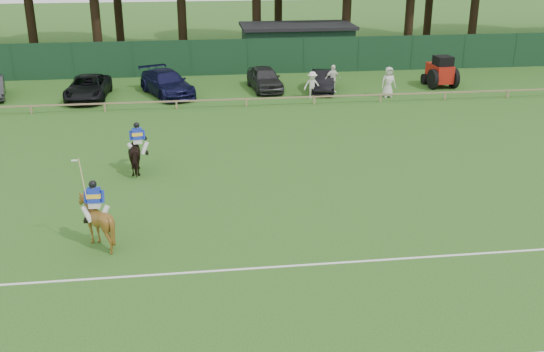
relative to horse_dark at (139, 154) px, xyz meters
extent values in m
plane|color=#1E4C14|center=(4.46, -7.88, -0.79)|extent=(160.00, 160.00, 0.00)
imported|color=black|center=(0.00, 0.00, 0.00)|extent=(1.07, 1.96, 1.58)
imported|color=brown|center=(-0.91, -6.66, 0.04)|extent=(1.43, 1.58, 1.66)
imported|color=black|center=(-3.83, 13.24, -0.10)|extent=(2.47, 5.06, 1.38)
imported|color=#121238|center=(0.87, 13.54, -0.04)|extent=(3.96, 5.62, 1.51)
imported|color=#2D2C2F|center=(7.03, 14.17, -0.05)|extent=(2.19, 4.52, 1.49)
imported|color=black|center=(10.62, 13.32, -0.15)|extent=(2.07, 4.11, 1.29)
imported|color=silver|center=(9.62, 11.61, 0.02)|extent=(1.10, 0.69, 1.62)
imported|color=white|center=(11.12, 12.69, 0.11)|extent=(1.13, 0.71, 1.80)
imported|color=beige|center=(14.28, 11.27, 0.13)|extent=(0.96, 0.67, 1.85)
cube|color=silver|center=(0.00, 0.00, 0.55)|extent=(0.39, 0.30, 0.18)
cube|color=#192FB6|center=(0.00, 0.00, 0.87)|extent=(0.43, 0.35, 0.51)
cube|color=yellow|center=(0.00, 0.00, 0.85)|extent=(0.46, 0.34, 0.18)
sphere|color=black|center=(0.00, 0.00, 1.24)|extent=(0.25, 0.25, 0.25)
cylinder|color=silver|center=(0.26, -0.02, 0.25)|extent=(0.42, 0.37, 0.59)
cylinder|color=silver|center=(-0.25, -0.08, 0.25)|extent=(0.42, 0.32, 0.59)
cube|color=silver|center=(-0.91, -6.66, 0.62)|extent=(0.37, 0.28, 0.18)
cube|color=#192FB6|center=(-0.91, -6.66, 0.94)|extent=(0.42, 0.33, 0.51)
cube|color=yellow|center=(-0.91, -6.66, 0.92)|extent=(0.45, 0.31, 0.18)
sphere|color=black|center=(-0.91, -6.66, 1.31)|extent=(0.25, 0.25, 0.25)
cylinder|color=silver|center=(-0.65, -6.73, 0.32)|extent=(0.42, 0.33, 0.59)
cylinder|color=silver|center=(-1.17, -6.70, 0.32)|extent=(0.42, 0.35, 0.59)
cylinder|color=tan|center=(-1.20, -6.60, 1.49)|extent=(0.25, 0.59, 1.17)
cube|color=silver|center=(4.46, -8.88, -0.79)|extent=(60.00, 0.10, 0.01)
cube|color=#997F5B|center=(4.46, 10.12, -0.34)|extent=(62.00, 0.08, 0.08)
cube|color=#14351E|center=(4.46, 19.12, 0.46)|extent=(92.00, 0.04, 2.50)
cube|color=#14331E|center=(10.46, 22.12, 0.61)|extent=(8.00, 4.00, 2.80)
cube|color=black|center=(10.46, 22.12, 2.13)|extent=(8.40, 4.40, 0.24)
cube|color=#AB190F|center=(18.45, 13.62, 0.10)|extent=(1.23, 2.11, 1.11)
cube|color=black|center=(18.47, 13.28, 0.87)|extent=(1.09, 1.17, 0.77)
cylinder|color=black|center=(17.76, 12.97, -0.15)|extent=(0.34, 1.29, 1.28)
cylinder|color=black|center=(19.21, 13.06, -0.15)|extent=(0.34, 1.29, 1.28)
cylinder|color=black|center=(17.76, 14.43, -0.45)|extent=(0.30, 0.70, 0.68)
cylinder|color=black|center=(19.03, 14.51, -0.45)|extent=(0.30, 0.70, 0.68)
camera|label=1|loc=(2.20, -25.60, 8.61)|focal=42.00mm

